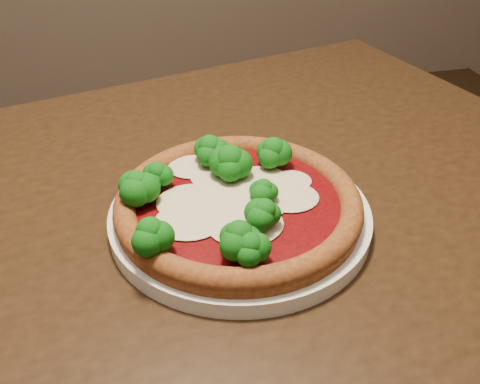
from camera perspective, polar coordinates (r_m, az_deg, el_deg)
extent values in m
cube|color=black|center=(0.62, -5.96, -3.33)|extent=(1.23, 0.99, 0.04)
cylinder|color=black|center=(1.27, 9.82, -2.38)|extent=(0.06, 0.06, 0.71)
cylinder|color=white|center=(0.58, 0.00, -2.51)|extent=(0.28, 0.28, 0.02)
cylinder|color=brown|center=(0.57, -0.18, -1.60)|extent=(0.26, 0.26, 0.01)
torus|color=brown|center=(0.57, -0.18, -1.03)|extent=(0.26, 0.26, 0.02)
cylinder|color=#620407|center=(0.57, -0.18, -0.99)|extent=(0.21, 0.21, 0.00)
ellipsoid|color=beige|center=(0.62, -5.10, 2.74)|extent=(0.06, 0.05, 0.00)
ellipsoid|color=beige|center=(0.53, 0.56, -3.43)|extent=(0.08, 0.07, 0.01)
ellipsoid|color=beige|center=(0.57, 0.59, -0.52)|extent=(0.10, 0.09, 0.01)
ellipsoid|color=beige|center=(0.60, -2.24, 1.75)|extent=(0.07, 0.06, 0.01)
ellipsoid|color=beige|center=(0.56, -5.33, -0.98)|extent=(0.07, 0.06, 0.01)
ellipsoid|color=beige|center=(0.54, -5.32, -2.99)|extent=(0.07, 0.07, 0.01)
ellipsoid|color=beige|center=(0.57, 5.43, -0.56)|extent=(0.06, 0.06, 0.00)
ellipsoid|color=beige|center=(0.59, 2.10, 1.13)|extent=(0.07, 0.06, 0.01)
ellipsoid|color=beige|center=(0.59, 5.37, 1.19)|extent=(0.05, 0.04, 0.00)
ellipsoid|color=#137815|center=(0.55, 2.51, 0.27)|extent=(0.03, 0.03, 0.03)
ellipsoid|color=#137815|center=(0.61, -3.25, 4.70)|extent=(0.05, 0.05, 0.04)
ellipsoid|color=#137815|center=(0.49, -9.53, -4.32)|extent=(0.04, 0.04, 0.04)
ellipsoid|color=#137815|center=(0.58, -8.80, 2.01)|extent=(0.04, 0.04, 0.03)
ellipsoid|color=#137815|center=(0.58, -1.05, 3.39)|extent=(0.05, 0.05, 0.04)
ellipsoid|color=#137815|center=(0.48, -0.07, -4.75)|extent=(0.05, 0.05, 0.04)
ellipsoid|color=#137815|center=(0.47, 1.10, -5.83)|extent=(0.04, 0.04, 0.03)
ellipsoid|color=#137815|center=(0.51, 2.60, -2.13)|extent=(0.04, 0.04, 0.03)
ellipsoid|color=#137815|center=(0.56, -10.88, 0.74)|extent=(0.04, 0.04, 0.04)
ellipsoid|color=#137815|center=(0.61, 3.56, 4.44)|extent=(0.05, 0.05, 0.04)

